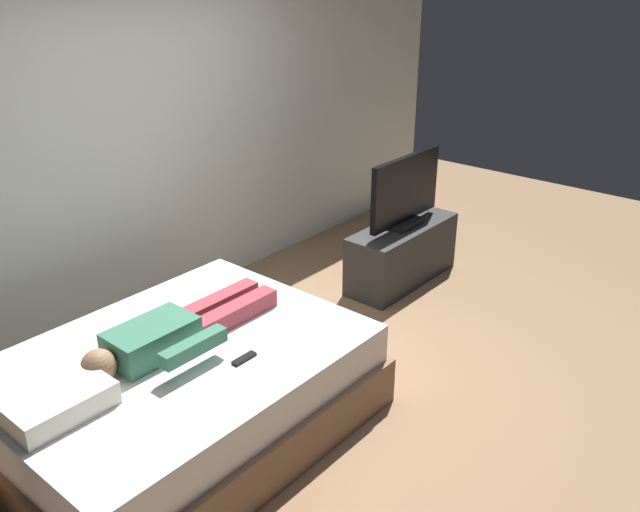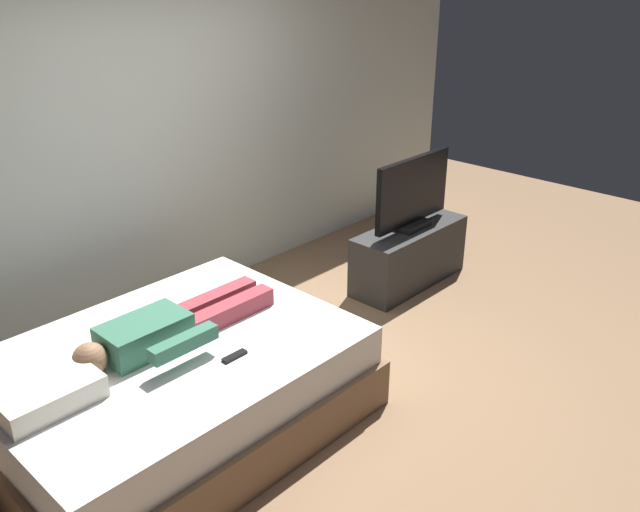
# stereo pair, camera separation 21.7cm
# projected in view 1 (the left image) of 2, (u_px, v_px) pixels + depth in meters

# --- Properties ---
(ground_plane) EXTENTS (10.00, 10.00, 0.00)m
(ground_plane) POSITION_uv_depth(u_px,v_px,m) (331.00, 385.00, 4.29)
(ground_plane) COLOR #8C6B4C
(back_wall) EXTENTS (6.40, 0.10, 2.80)m
(back_wall) POSITION_uv_depth(u_px,v_px,m) (184.00, 119.00, 5.04)
(back_wall) COLOR silver
(back_wall) RESTS_ON ground
(bed) EXTENTS (2.05, 1.55, 0.54)m
(bed) POSITION_uv_depth(u_px,v_px,m) (181.00, 392.00, 3.78)
(bed) COLOR brown
(bed) RESTS_ON ground
(pillow) EXTENTS (0.48, 0.34, 0.12)m
(pillow) POSITION_uv_depth(u_px,v_px,m) (57.00, 402.00, 3.15)
(pillow) COLOR silver
(pillow) RESTS_ON bed
(person) EXTENTS (1.26, 0.46, 0.18)m
(person) POSITION_uv_depth(u_px,v_px,m) (173.00, 333.00, 3.68)
(person) COLOR #387056
(person) RESTS_ON bed
(remote) EXTENTS (0.15, 0.04, 0.02)m
(remote) POSITION_uv_depth(u_px,v_px,m) (244.00, 358.00, 3.58)
(remote) COLOR black
(remote) RESTS_ON bed
(tv_stand) EXTENTS (1.10, 0.40, 0.50)m
(tv_stand) POSITION_uv_depth(u_px,v_px,m) (402.00, 253.00, 5.58)
(tv_stand) COLOR #2D2D2D
(tv_stand) RESTS_ON ground
(tv) EXTENTS (0.88, 0.20, 0.59)m
(tv) POSITION_uv_depth(u_px,v_px,m) (405.00, 193.00, 5.36)
(tv) COLOR black
(tv) RESTS_ON tv_stand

